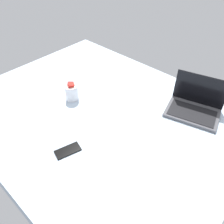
% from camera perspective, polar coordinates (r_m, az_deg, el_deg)
% --- Properties ---
extents(bed_mattress, '(1.80, 1.40, 0.18)m').
position_cam_1_polar(bed_mattress, '(1.56, -3.27, -2.18)').
color(bed_mattress, silver).
rests_on(bed_mattress, ground).
extents(laptop, '(0.38, 0.31, 0.23)m').
position_cam_1_polar(laptop, '(1.56, 20.16, 1.40)').
color(laptop, '#4C4C51').
rests_on(laptop, bed_mattress).
extents(snack_cup, '(0.09, 0.09, 0.14)m').
position_cam_1_polar(snack_cup, '(1.59, -10.19, 5.01)').
color(snack_cup, silver).
rests_on(snack_cup, bed_mattress).
extents(cell_phone, '(0.11, 0.15, 0.01)m').
position_cam_1_polar(cell_phone, '(1.28, -11.13, -9.55)').
color(cell_phone, black).
rests_on(cell_phone, bed_mattress).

